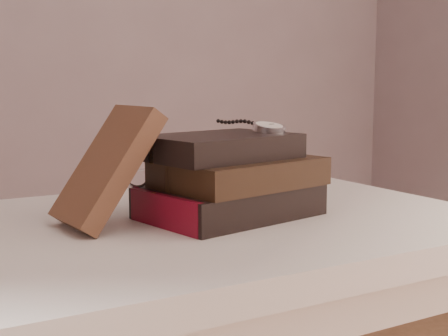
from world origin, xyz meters
TOP-DOWN VIEW (x-y plane):
  - table at (0.00, 0.35)m, footprint 1.00×0.60m
  - book_stack at (0.12, 0.33)m, footprint 0.28×0.22m
  - journal at (-0.07, 0.36)m, footprint 0.14×0.13m
  - pocket_watch at (0.18, 0.34)m, footprint 0.06×0.16m
  - eyeglasses at (0.01, 0.40)m, footprint 0.13×0.14m

SIDE VIEW (x-z plane):
  - table at x=0.00m, z-range 0.28..1.03m
  - book_stack at x=0.12m, z-range 0.75..0.87m
  - eyeglasses at x=0.01m, z-range 0.80..0.85m
  - journal at x=-0.07m, z-range 0.75..0.92m
  - pocket_watch at x=0.18m, z-range 0.87..0.89m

